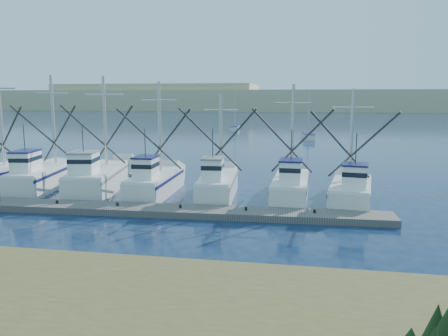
{
  "coord_description": "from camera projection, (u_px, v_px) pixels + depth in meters",
  "views": [
    {
      "loc": [
        3.45,
        -18.61,
        7.12
      ],
      "look_at": [
        -1.22,
        8.0,
        2.66
      ],
      "focal_mm": 35.0,
      "sensor_mm": 36.0,
      "label": 1
    }
  ],
  "objects": [
    {
      "name": "trawler_fleet",
      "position": [
        138.0,
        181.0,
        31.93
      ],
      "size": [
        30.47,
        9.48,
        9.27
      ],
      "color": "silver",
      "rests_on": "ground"
    },
    {
      "name": "floating_dock",
      "position": [
        133.0,
        209.0,
        26.92
      ],
      "size": [
        31.25,
        3.05,
        0.42
      ],
      "primitive_type": "cube",
      "rotation": [
        0.0,
        0.0,
        0.03
      ],
      "color": "#68625D",
      "rests_on": "ground"
    },
    {
      "name": "ground",
      "position": [
        220.0,
        254.0,
        19.83
      ],
      "size": [
        500.0,
        500.0,
        0.0
      ],
      "primitive_type": "plane",
      "color": "#0C1A37",
      "rests_on": "ground"
    },
    {
      "name": "sailboat_near",
      "position": [
        308.0,
        136.0,
        73.34
      ],
      "size": [
        2.15,
        6.46,
        8.1
      ],
      "rotation": [
        0.0,
        0.0,
        0.08
      ],
      "color": "silver",
      "rests_on": "ground"
    },
    {
      "name": "dune_ridge",
      "position": [
        294.0,
        100.0,
        223.1
      ],
      "size": [
        360.0,
        60.0,
        10.0
      ],
      "primitive_type": "cube",
      "color": "tan",
      "rests_on": "ground"
    },
    {
      "name": "sailboat_far",
      "position": [
        235.0,
        128.0,
        91.66
      ],
      "size": [
        2.16,
        6.31,
        8.1
      ],
      "rotation": [
        0.0,
        0.0,
        0.08
      ],
      "color": "silver",
      "rests_on": "ground"
    }
  ]
}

